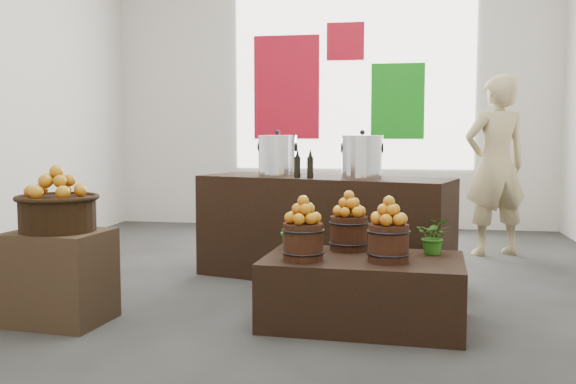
% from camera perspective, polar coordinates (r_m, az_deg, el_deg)
% --- Properties ---
extents(ground, '(7.00, 7.00, 0.00)m').
position_cam_1_polar(ground, '(5.47, -0.15, -8.21)').
color(ground, '#3A3A37').
rests_on(ground, ground).
extents(back_wall, '(6.00, 0.04, 4.00)m').
position_cam_1_polar(back_wall, '(8.82, 3.80, 9.94)').
color(back_wall, beige).
rests_on(back_wall, ground).
extents(back_opening, '(3.20, 0.02, 2.40)m').
position_cam_1_polar(back_opening, '(8.77, 5.77, 9.95)').
color(back_opening, white).
rests_on(back_opening, back_wall).
extents(deco_red_left, '(0.90, 0.04, 1.40)m').
position_cam_1_polar(deco_red_left, '(8.86, -0.13, 9.28)').
color(deco_red_left, '#A70C1F').
rests_on(deco_red_left, back_wall).
extents(deco_green_right, '(0.70, 0.04, 1.00)m').
position_cam_1_polar(deco_green_right, '(8.72, 9.72, 7.95)').
color(deco_green_right, '#137C13').
rests_on(deco_green_right, back_wall).
extents(deco_red_upper, '(0.50, 0.04, 0.50)m').
position_cam_1_polar(deco_red_upper, '(8.83, 5.13, 13.19)').
color(deco_red_upper, '#A70C1F').
rests_on(deco_red_upper, back_wall).
extents(crate, '(0.67, 0.56, 0.62)m').
position_cam_1_polar(crate, '(4.60, -19.63, -7.12)').
color(crate, '#4D3824').
rests_on(crate, ground).
extents(wicker_basket, '(0.50, 0.50, 0.23)m').
position_cam_1_polar(wicker_basket, '(4.53, -19.80, -1.88)').
color(wicker_basket, black).
rests_on(wicker_basket, crate).
extents(apples_in_basket, '(0.39, 0.39, 0.21)m').
position_cam_1_polar(apples_in_basket, '(4.51, -19.88, 0.85)').
color(apples_in_basket, '#A50506').
rests_on(apples_in_basket, wicker_basket).
extents(display_table, '(1.34, 0.87, 0.45)m').
position_cam_1_polar(display_table, '(4.34, 6.68, -8.72)').
color(display_table, black).
rests_on(display_table, ground).
extents(apple_bucket_front_left, '(0.26, 0.26, 0.24)m').
position_cam_1_polar(apple_bucket_front_left, '(4.15, 1.35, -4.45)').
color(apple_bucket_front_left, '#3E1D11').
rests_on(apple_bucket_front_left, display_table).
extents(apples_in_bucket_front_left, '(0.20, 0.20, 0.17)m').
position_cam_1_polar(apples_in_bucket_front_left, '(4.12, 1.36, -1.61)').
color(apples_in_bucket_front_left, '#A50506').
rests_on(apples_in_bucket_front_left, apple_bucket_front_left).
extents(apple_bucket_front_right, '(0.26, 0.26, 0.24)m').
position_cam_1_polar(apple_bucket_front_right, '(4.16, 8.91, -4.50)').
color(apple_bucket_front_right, '#3E1D11').
rests_on(apple_bucket_front_right, display_table).
extents(apples_in_bucket_front_right, '(0.20, 0.20, 0.17)m').
position_cam_1_polar(apples_in_bucket_front_right, '(4.13, 8.95, -1.66)').
color(apples_in_bucket_front_right, '#A50506').
rests_on(apples_in_bucket_front_right, apple_bucket_front_right).
extents(apple_bucket_rear, '(0.26, 0.26, 0.24)m').
position_cam_1_polar(apple_bucket_rear, '(4.52, 5.42, -3.68)').
color(apple_bucket_rear, '#3E1D11').
rests_on(apple_bucket_rear, display_table).
extents(apples_in_bucket_rear, '(0.20, 0.20, 0.17)m').
position_cam_1_polar(apples_in_bucket_rear, '(4.50, 5.44, -1.07)').
color(apples_in_bucket_rear, '#A50506').
rests_on(apples_in_bucket_rear, apple_bucket_rear).
extents(herb_garnish_right, '(0.26, 0.24, 0.25)m').
position_cam_1_polar(herb_garnish_right, '(4.46, 12.84, -3.84)').
color(herb_garnish_right, '#236415').
rests_on(herb_garnish_right, display_table).
extents(herb_garnish_left, '(0.17, 0.15, 0.28)m').
position_cam_1_polar(herb_garnish_left, '(4.53, 0.28, -3.41)').
color(herb_garnish_left, '#236415').
rests_on(herb_garnish_left, display_table).
extents(counter, '(2.30, 1.28, 0.90)m').
position_cam_1_polar(counter, '(5.60, 3.17, -3.22)').
color(counter, black).
rests_on(counter, ground).
extents(stock_pot_left, '(0.34, 0.34, 0.34)m').
position_cam_1_polar(stock_pot_left, '(5.74, -0.94, 3.17)').
color(stock_pot_left, silver).
rests_on(stock_pot_left, counter).
extents(stock_pot_center, '(0.34, 0.34, 0.34)m').
position_cam_1_polar(stock_pot_center, '(5.42, 6.60, 3.03)').
color(stock_pot_center, silver).
rests_on(stock_pot_center, counter).
extents(oil_cruets, '(0.17, 0.10, 0.25)m').
position_cam_1_polar(oil_cruets, '(5.35, 2.29, 2.55)').
color(oil_cruets, black).
rests_on(oil_cruets, counter).
extents(shopper, '(0.80, 0.66, 1.87)m').
position_cam_1_polar(shopper, '(7.00, 17.97, 2.23)').
color(shopper, tan).
rests_on(shopper, ground).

